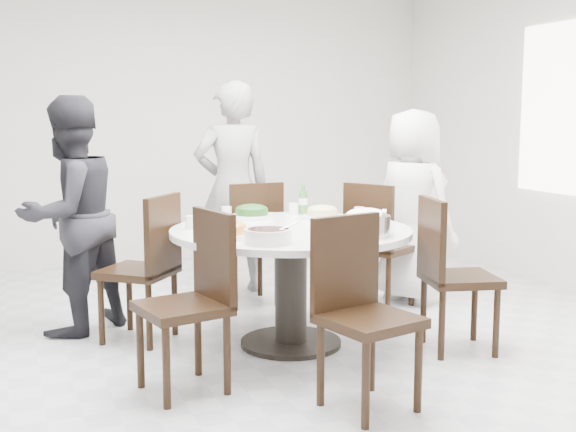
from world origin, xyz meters
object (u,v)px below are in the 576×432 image
object	(u,v)px
chair_sw	(182,303)
diner_middle	(232,188)
chair_s	(370,316)
chair_se	(460,275)
chair_nw	(138,268)
dining_table	(291,287)
soup_bowl	(268,236)
diner_right	(412,207)
chair_n	(248,243)
chair_ne	(381,245)
diner_left	(70,216)
rice_bowl	(366,225)
beverage_bottle	(303,199)

from	to	relation	value
chair_sw	diner_middle	bearing A→B (deg)	144.05
chair_s	chair_se	distance (m)	1.12
chair_nw	diner_middle	xyz separation A→B (m)	(0.95, 1.02, 0.38)
diner_middle	dining_table	bearing A→B (deg)	91.65
chair_nw	chair_sw	distance (m)	0.97
chair_nw	soup_bowl	world-z (taller)	chair_nw
diner_middle	soup_bowl	bearing A→B (deg)	83.14
chair_s	diner_right	size ratio (longest dim) A/B	0.64
soup_bowl	diner_middle	bearing A→B (deg)	78.54
dining_table	soup_bowl	distance (m)	0.69
chair_n	chair_s	bearing A→B (deg)	84.62
chair_ne	chair_nw	distance (m)	1.86
chair_n	chair_sw	bearing A→B (deg)	57.77
dining_table	diner_middle	xyz separation A→B (m)	(0.08, 1.47, 0.48)
diner_left	diner_right	bearing A→B (deg)	142.17
chair_nw	chair_se	world-z (taller)	same
diner_left	chair_se	bearing A→B (deg)	114.87
chair_se	soup_bowl	bearing A→B (deg)	102.66
diner_right	rice_bowl	size ratio (longest dim) A/B	5.36
diner_left	chair_ne	bearing A→B (deg)	140.35
chair_n	chair_sw	xyz separation A→B (m)	(-0.89, -1.59, 0.00)
soup_bowl	diner_left	bearing A→B (deg)	127.15
chair_nw	soup_bowl	size ratio (longest dim) A/B	3.65
chair_ne	chair_nw	xyz separation A→B (m)	(-1.86, -0.16, 0.00)
dining_table	beverage_bottle	size ratio (longest dim) A/B	7.08
diner_middle	diner_left	distance (m)	1.49
dining_table	chair_s	bearing A→B (deg)	-90.70
chair_ne	chair_n	xyz separation A→B (m)	(-0.91, 0.46, 0.00)
chair_n	beverage_bottle	size ratio (longest dim) A/B	4.48
chair_s	rice_bowl	size ratio (longest dim) A/B	3.41
chair_ne	diner_right	xyz separation A→B (m)	(0.30, 0.06, 0.27)
chair_ne	diner_right	distance (m)	0.41
chair_ne	chair_se	world-z (taller)	same
chair_sw	beverage_bottle	size ratio (longest dim) A/B	4.48
chair_ne	diner_left	distance (m)	2.26
dining_table	diner_right	distance (m)	1.49
rice_bowl	beverage_bottle	xyz separation A→B (m)	(0.01, 0.97, 0.05)
chair_sw	chair_se	bearing A→B (deg)	79.52
dining_table	chair_ne	xyz separation A→B (m)	(0.98, 0.62, 0.10)
chair_ne	chair_se	xyz separation A→B (m)	(-0.05, -1.09, 0.00)
chair_n	chair_s	xyz separation A→B (m)	(-0.09, -2.15, 0.00)
diner_middle	diner_left	xyz separation A→B (m)	(-1.33, -0.68, -0.07)
chair_ne	chair_sw	xyz separation A→B (m)	(-1.80, -1.13, 0.00)
diner_middle	rice_bowl	bearing A→B (deg)	101.64
rice_bowl	soup_bowl	world-z (taller)	rice_bowl
chair_s	chair_nw	bearing A→B (deg)	105.67
dining_table	chair_se	distance (m)	1.05
chair_sw	diner_left	world-z (taller)	diner_left
chair_se	chair_s	bearing A→B (deg)	136.36
diner_right	chair_s	bearing A→B (deg)	123.56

